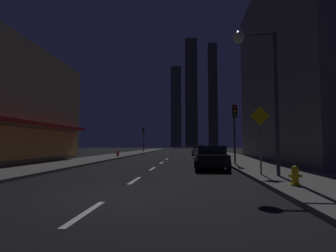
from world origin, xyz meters
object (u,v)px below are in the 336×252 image
(traffic_light_near_right, at_px, (235,121))
(street_lamp_right, at_px, (257,66))
(fire_hydrant_far_left, at_px, (118,154))
(traffic_light_far_left, at_px, (143,134))
(car_parked_near, at_px, (211,157))
(pedestrian_crossing_sign, at_px, (260,134))
(fire_hydrant_yellow_near, at_px, (295,176))
(car_parked_far, at_px, (199,150))

(traffic_light_near_right, relative_size, street_lamp_right, 0.64)
(fire_hydrant_far_left, relative_size, traffic_light_far_left, 0.16)
(car_parked_near, xyz_separation_m, pedestrian_crossing_sign, (2.00, -3.78, 1.28))
(fire_hydrant_yellow_near, relative_size, pedestrian_crossing_sign, 0.21)
(street_lamp_right, distance_m, pedestrian_crossing_sign, 3.10)
(car_parked_near, distance_m, fire_hydrant_far_left, 16.17)
(car_parked_far, height_order, fire_hydrant_yellow_near, car_parked_far)
(fire_hydrant_far_left, distance_m, traffic_light_far_left, 14.35)
(fire_hydrant_yellow_near, height_order, street_lamp_right, street_lamp_right)
(car_parked_far, bearing_deg, fire_hydrant_yellow_near, -85.24)
(fire_hydrant_far_left, height_order, street_lamp_right, street_lamp_right)
(fire_hydrant_yellow_near, xyz_separation_m, pedestrian_crossing_sign, (-0.30, 3.12, 1.56))
(car_parked_near, height_order, car_parked_far, same)
(car_parked_far, relative_size, street_lamp_right, 0.64)
(fire_hydrant_yellow_near, bearing_deg, pedestrian_crossing_sign, 95.49)
(fire_hydrant_yellow_near, bearing_deg, fire_hydrant_far_left, 120.57)
(traffic_light_near_right, bearing_deg, car_parked_far, 95.94)
(car_parked_near, xyz_separation_m, fire_hydrant_far_left, (-9.50, 13.08, -0.29))
(car_parked_near, xyz_separation_m, traffic_light_far_left, (-9.10, 27.16, 2.45))
(car_parked_near, relative_size, traffic_light_near_right, 1.01)
(fire_hydrant_yellow_near, distance_m, traffic_light_near_right, 9.75)
(traffic_light_near_right, xyz_separation_m, traffic_light_far_left, (-11.00, 24.71, 0.00))
(car_parked_near, relative_size, fire_hydrant_far_left, 6.48)
(traffic_light_far_left, relative_size, street_lamp_right, 0.64)
(car_parked_far, relative_size, fire_hydrant_yellow_near, 6.48)
(traffic_light_far_left, height_order, street_lamp_right, street_lamp_right)
(fire_hydrant_far_left, xyz_separation_m, traffic_light_far_left, (0.40, 14.08, 2.74))
(traffic_light_near_right, relative_size, pedestrian_crossing_sign, 1.33)
(car_parked_far, xyz_separation_m, pedestrian_crossing_sign, (2.00, -24.48, 1.28))
(car_parked_far, height_order, street_lamp_right, street_lamp_right)
(car_parked_far, xyz_separation_m, fire_hydrant_yellow_near, (2.30, -27.60, -0.29))
(fire_hydrant_far_left, distance_m, pedestrian_crossing_sign, 20.46)
(fire_hydrant_yellow_near, xyz_separation_m, traffic_light_far_left, (-11.40, 34.06, 2.74))
(car_parked_near, bearing_deg, fire_hydrant_far_left, 126.00)
(car_parked_far, distance_m, traffic_light_far_left, 11.43)
(pedestrian_crossing_sign, bearing_deg, street_lamp_right, -112.86)
(traffic_light_far_left, bearing_deg, fire_hydrant_far_left, -91.63)
(fire_hydrant_far_left, xyz_separation_m, pedestrian_crossing_sign, (11.50, -16.86, 1.56))
(fire_hydrant_far_left, height_order, traffic_light_near_right, traffic_light_near_right)
(car_parked_near, bearing_deg, traffic_light_far_left, 108.52)
(car_parked_near, distance_m, street_lamp_right, 6.35)
(traffic_light_far_left, xyz_separation_m, street_lamp_right, (10.88, -31.46, 1.87))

